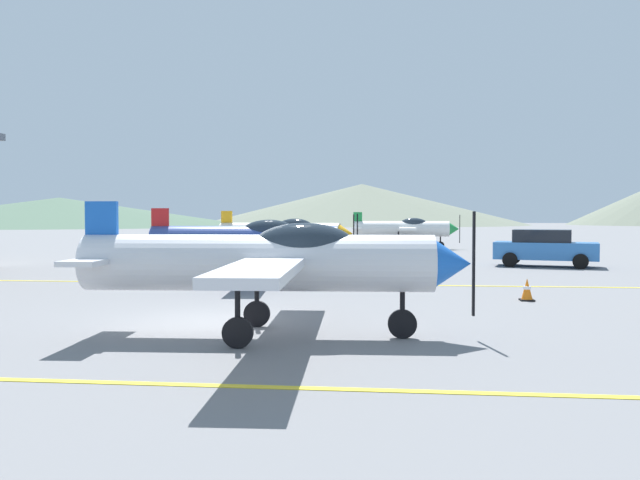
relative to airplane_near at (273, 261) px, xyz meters
name	(u,v)px	position (x,y,z in m)	size (l,w,h in m)	color
ground_plane	(226,323)	(-1.26, 1.42, -1.40)	(400.00, 400.00, 0.00)	slate
apron_line_near	(133,383)	(-1.26, -3.41, -1.39)	(80.00, 0.16, 0.01)	yellow
apron_line_far	(285,284)	(-1.26, 9.07, -1.39)	(80.00, 0.16, 0.01)	yellow
airplane_near	(273,261)	(0.00, 0.00, 0.00)	(7.20, 8.29, 2.48)	silver
airplane_mid	(253,240)	(-2.56, 10.17, 0.00)	(7.23, 8.31, 2.48)	#33478C
airplane_far	(284,232)	(-3.13, 20.39, 0.00)	(7.26, 8.29, 2.48)	silver
airplane_back	(405,228)	(3.22, 31.83, 0.00)	(7.15, 8.25, 2.48)	white
car_sedan	(545,247)	(8.92, 17.41, -0.55)	(4.62, 2.87, 1.62)	#3372BF
traffic_cone_side	(527,290)	(5.70, 5.64, -1.11)	(0.36, 0.36, 0.59)	black
hill_left	(59,212)	(-72.59, 127.36, 1.83)	(87.85, 87.85, 6.46)	#4C6651
hill_centerleft	(362,204)	(-4.76, 156.40, 3.91)	(84.96, 84.96, 10.62)	slate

